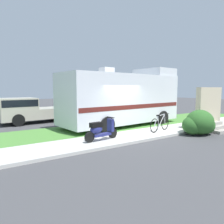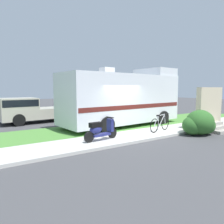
{
  "view_description": "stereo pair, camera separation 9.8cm",
  "coord_description": "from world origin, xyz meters",
  "views": [
    {
      "loc": [
        -7.08,
        -8.98,
        2.33
      ],
      "look_at": [
        -0.65,
        0.3,
        1.1
      ],
      "focal_mm": 34.61,
      "sensor_mm": 36.0,
      "label": 1
    },
    {
      "loc": [
        -7.0,
        -9.03,
        2.33
      ],
      "look_at": [
        -0.65,
        0.3,
        1.1
      ],
      "focal_mm": 34.61,
      "sensor_mm": 36.0,
      "label": 2
    }
  ],
  "objects": [
    {
      "name": "grass_strip",
      "position": [
        0.0,
        1.5,
        0.04
      ],
      "size": [
        24.0,
        3.4,
        0.08
      ],
      "color": "#4C8438",
      "rests_on": "ground"
    },
    {
      "name": "motorhome_rv",
      "position": [
        1.08,
        1.59,
        1.75
      ],
      "size": [
        7.91,
        3.15,
        3.67
      ],
      "color": "silver",
      "rests_on": "ground"
    },
    {
      "name": "sidewalk",
      "position": [
        0.0,
        -1.2,
        0.06
      ],
      "size": [
        24.0,
        2.0,
        0.12
      ],
      "color": "beige",
      "rests_on": "ground"
    },
    {
      "name": "porch_steps",
      "position": [
        4.22,
        -2.29,
        0.97
      ],
      "size": [
        2.0,
        1.26,
        2.4
      ],
      "color": "#9E998E",
      "rests_on": "ground"
    },
    {
      "name": "ground_plane",
      "position": [
        0.0,
        0.0,
        0.0
      ],
      "size": [
        80.0,
        80.0,
        0.0
      ],
      "primitive_type": "plane",
      "color": "#424244"
    },
    {
      "name": "pickup_truck_near",
      "position": [
        -3.39,
        6.15,
        0.92
      ],
      "size": [
        5.16,
        2.29,
        1.71
      ],
      "color": "#B7B29E",
      "rests_on": "ground"
    },
    {
      "name": "bottle_green",
      "position": [
        4.24,
        -1.19,
        0.23
      ],
      "size": [
        0.07,
        0.07,
        0.26
      ],
      "color": "#19722D",
      "rests_on": "ground"
    },
    {
      "name": "bicycle",
      "position": [
        1.27,
        -1.29,
        0.52
      ],
      "size": [
        1.75,
        0.55,
        0.91
      ],
      "color": "black",
      "rests_on": "ground"
    },
    {
      "name": "scooter",
      "position": [
        -2.34,
        -1.26,
        0.58
      ],
      "size": [
        1.7,
        0.51,
        0.97
      ],
      "color": "black",
      "rests_on": "ground"
    },
    {
      "name": "bush_by_porch",
      "position": [
        2.59,
        -2.69,
        0.59
      ],
      "size": [
        1.75,
        1.31,
        1.24
      ],
      "color": "#2D6026",
      "rests_on": "ground"
    }
  ]
}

